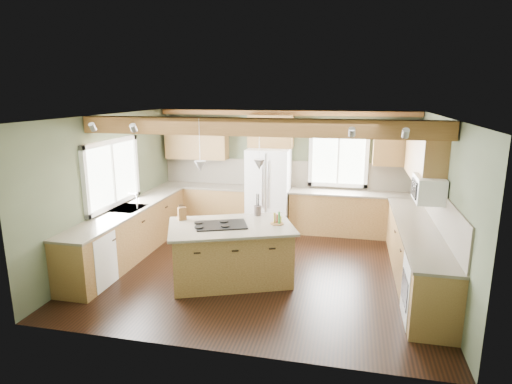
# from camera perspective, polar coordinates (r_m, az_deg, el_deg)

# --- Properties ---
(floor) EXTENTS (5.60, 5.60, 0.00)m
(floor) POSITION_cam_1_polar(r_m,az_deg,el_deg) (7.52, 0.82, -10.12)
(floor) COLOR black
(floor) RESTS_ON ground
(ceiling) EXTENTS (5.60, 5.60, 0.00)m
(ceiling) POSITION_cam_1_polar(r_m,az_deg,el_deg) (6.91, 0.89, 10.07)
(ceiling) COLOR silver
(ceiling) RESTS_ON wall_back
(wall_back) EXTENTS (5.60, 0.00, 5.60)m
(wall_back) POSITION_cam_1_polar(r_m,az_deg,el_deg) (9.52, 3.91, 3.04)
(wall_back) COLOR #444B35
(wall_back) RESTS_ON ground
(wall_left) EXTENTS (0.00, 5.00, 5.00)m
(wall_left) POSITION_cam_1_polar(r_m,az_deg,el_deg) (8.13, -18.85, 0.59)
(wall_left) COLOR #444B35
(wall_left) RESTS_ON ground
(wall_right) EXTENTS (0.00, 5.00, 5.00)m
(wall_right) POSITION_cam_1_polar(r_m,az_deg,el_deg) (7.11, 23.55, -1.58)
(wall_right) COLOR #444B35
(wall_right) RESTS_ON ground
(ceiling_beam) EXTENTS (5.55, 0.26, 0.26)m
(ceiling_beam) POSITION_cam_1_polar(r_m,az_deg,el_deg) (6.41, -0.08, 8.65)
(ceiling_beam) COLOR brown
(ceiling_beam) RESTS_ON ceiling
(soffit_trim) EXTENTS (5.55, 0.20, 0.10)m
(soffit_trim) POSITION_cam_1_polar(r_m,az_deg,el_deg) (9.28, 3.94, 10.49)
(soffit_trim) COLOR brown
(soffit_trim) RESTS_ON ceiling
(backsplash_back) EXTENTS (5.58, 0.03, 0.58)m
(backsplash_back) POSITION_cam_1_polar(r_m,az_deg,el_deg) (9.52, 3.89, 2.49)
(backsplash_back) COLOR brown
(backsplash_back) RESTS_ON wall_back
(backsplash_right) EXTENTS (0.03, 3.70, 0.58)m
(backsplash_right) POSITION_cam_1_polar(r_m,az_deg,el_deg) (7.18, 23.30, -2.17)
(backsplash_right) COLOR brown
(backsplash_right) RESTS_ON wall_right
(base_cab_back_left) EXTENTS (2.02, 0.60, 0.88)m
(base_cab_back_left) POSITION_cam_1_polar(r_m,az_deg,el_deg) (9.85, -6.79, -1.81)
(base_cab_back_left) COLOR brown
(base_cab_back_left) RESTS_ON floor
(counter_back_left) EXTENTS (2.06, 0.64, 0.04)m
(counter_back_left) POSITION_cam_1_polar(r_m,az_deg,el_deg) (9.74, -6.87, 0.80)
(counter_back_left) COLOR brown
(counter_back_left) RESTS_ON base_cab_back_left
(base_cab_back_right) EXTENTS (2.62, 0.60, 0.88)m
(base_cab_back_right) POSITION_cam_1_polar(r_m,az_deg,el_deg) (9.32, 12.65, -2.92)
(base_cab_back_right) COLOR brown
(base_cab_back_right) RESTS_ON floor
(counter_back_right) EXTENTS (2.66, 0.64, 0.04)m
(counter_back_right) POSITION_cam_1_polar(r_m,az_deg,el_deg) (9.20, 12.80, -0.17)
(counter_back_right) COLOR brown
(counter_back_right) RESTS_ON base_cab_back_right
(base_cab_left) EXTENTS (0.60, 3.70, 0.88)m
(base_cab_left) POSITION_cam_1_polar(r_m,az_deg,el_deg) (8.25, -16.43, -5.27)
(base_cab_left) COLOR brown
(base_cab_left) RESTS_ON floor
(counter_left) EXTENTS (0.64, 3.74, 0.04)m
(counter_left) POSITION_cam_1_polar(r_m,az_deg,el_deg) (8.12, -16.64, -2.19)
(counter_left) COLOR brown
(counter_left) RESTS_ON base_cab_left
(base_cab_right) EXTENTS (0.60, 3.70, 0.88)m
(base_cab_right) POSITION_cam_1_polar(r_m,az_deg,el_deg) (7.36, 20.55, -7.86)
(base_cab_right) COLOR brown
(base_cab_right) RESTS_ON floor
(counter_right) EXTENTS (0.64, 3.74, 0.04)m
(counter_right) POSITION_cam_1_polar(r_m,az_deg,el_deg) (7.21, 20.84, -4.45)
(counter_right) COLOR brown
(counter_right) RESTS_ON base_cab_right
(upper_cab_back_left) EXTENTS (1.40, 0.35, 0.90)m
(upper_cab_back_left) POSITION_cam_1_polar(r_m,az_deg,el_deg) (9.75, -7.91, 7.05)
(upper_cab_back_left) COLOR brown
(upper_cab_back_left) RESTS_ON wall_back
(upper_cab_over_fridge) EXTENTS (0.96, 0.35, 0.70)m
(upper_cab_over_fridge) POSITION_cam_1_polar(r_m,az_deg,el_deg) (9.28, 1.98, 8.10)
(upper_cab_over_fridge) COLOR brown
(upper_cab_over_fridge) RESTS_ON wall_back
(upper_cab_right) EXTENTS (0.35, 2.20, 0.90)m
(upper_cab_right) POSITION_cam_1_polar(r_m,az_deg,el_deg) (7.83, 21.54, 4.74)
(upper_cab_right) COLOR brown
(upper_cab_right) RESTS_ON wall_right
(upper_cab_back_corner) EXTENTS (0.90, 0.35, 0.90)m
(upper_cab_back_corner) POSITION_cam_1_polar(r_m,az_deg,el_deg) (9.19, 18.21, 6.14)
(upper_cab_back_corner) COLOR brown
(upper_cab_back_corner) RESTS_ON wall_back
(window_left) EXTENTS (0.04, 1.60, 1.05)m
(window_left) POSITION_cam_1_polar(r_m,az_deg,el_deg) (8.12, -18.67, 2.38)
(window_left) COLOR white
(window_left) RESTS_ON wall_left
(window_back) EXTENTS (1.10, 0.04, 1.00)m
(window_back) POSITION_cam_1_polar(r_m,az_deg,el_deg) (9.36, 10.92, 4.20)
(window_back) COLOR white
(window_back) RESTS_ON wall_back
(sink) EXTENTS (0.50, 0.65, 0.03)m
(sink) POSITION_cam_1_polar(r_m,az_deg,el_deg) (8.12, -16.64, -2.15)
(sink) COLOR #262628
(sink) RESTS_ON counter_left
(faucet) EXTENTS (0.02, 0.02, 0.28)m
(faucet) POSITION_cam_1_polar(r_m,az_deg,el_deg) (8.00, -15.58, -1.24)
(faucet) COLOR #B2B2B7
(faucet) RESTS_ON sink
(dishwasher) EXTENTS (0.60, 0.60, 0.84)m
(dishwasher) POSITION_cam_1_polar(r_m,az_deg,el_deg) (7.21, -21.34, -8.45)
(dishwasher) COLOR white
(dishwasher) RESTS_ON floor
(oven) EXTENTS (0.60, 0.72, 0.84)m
(oven) POSITION_cam_1_polar(r_m,az_deg,el_deg) (6.17, 22.06, -12.22)
(oven) COLOR white
(oven) RESTS_ON floor
(microwave) EXTENTS (0.40, 0.70, 0.38)m
(microwave) POSITION_cam_1_polar(r_m,az_deg,el_deg) (6.97, 22.04, 0.39)
(microwave) COLOR white
(microwave) RESTS_ON wall_right
(pendant_left) EXTENTS (0.18, 0.18, 0.16)m
(pendant_left) POSITION_cam_1_polar(r_m,az_deg,el_deg) (6.55, -7.45, 3.44)
(pendant_left) COLOR #B2B2B7
(pendant_left) RESTS_ON ceiling
(pendant_right) EXTENTS (0.18, 0.18, 0.16)m
(pendant_right) POSITION_cam_1_polar(r_m,az_deg,el_deg) (6.64, 0.43, 3.68)
(pendant_right) COLOR #B2B2B7
(pendant_right) RESTS_ON ceiling
(refrigerator) EXTENTS (0.90, 0.74, 1.80)m
(refrigerator) POSITION_cam_1_polar(r_m,az_deg,el_deg) (9.28, 1.69, 0.27)
(refrigerator) COLOR white
(refrigerator) RESTS_ON floor
(island) EXTENTS (2.10, 1.71, 0.88)m
(island) POSITION_cam_1_polar(r_m,az_deg,el_deg) (6.97, -3.32, -8.19)
(island) COLOR brown
(island) RESTS_ON floor
(island_top) EXTENTS (2.26, 1.87, 0.04)m
(island_top) POSITION_cam_1_polar(r_m,az_deg,el_deg) (6.81, -3.37, -4.58)
(island_top) COLOR brown
(island_top) RESTS_ON island
(cooktop) EXTENTS (0.93, 0.78, 0.02)m
(cooktop) POSITION_cam_1_polar(r_m,az_deg,el_deg) (6.79, -4.65, -4.40)
(cooktop) COLOR black
(cooktop) RESTS_ON island_top
(knife_block) EXTENTS (0.16, 0.15, 0.21)m
(knife_block) POSITION_cam_1_polar(r_m,az_deg,el_deg) (7.14, -9.83, -2.86)
(knife_block) COLOR brown
(knife_block) RESTS_ON island_top
(utensil_crock) EXTENTS (0.18, 0.18, 0.17)m
(utensil_crock) POSITION_cam_1_polar(r_m,az_deg,el_deg) (7.29, 0.22, -2.49)
(utensil_crock) COLOR #37312C
(utensil_crock) RESTS_ON island_top
(bottle_tray) EXTENTS (0.30, 0.30, 0.20)m
(bottle_tray) POSITION_cam_1_polar(r_m,az_deg,el_deg) (6.83, 2.82, -3.48)
(bottle_tray) COLOR brown
(bottle_tray) RESTS_ON island_top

